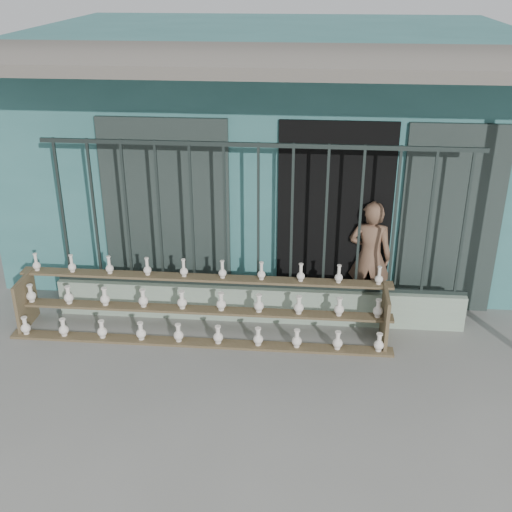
{
  "coord_description": "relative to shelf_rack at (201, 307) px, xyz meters",
  "views": [
    {
      "loc": [
        0.59,
        -5.64,
        4.07
      ],
      "look_at": [
        0.0,
        1.0,
        1.0
      ],
      "focal_mm": 45.0,
      "sensor_mm": 36.0,
      "label": 1
    }
  ],
  "objects": [
    {
      "name": "parapet_wall",
      "position": [
        0.64,
        0.41,
        -0.13
      ],
      "size": [
        5.0,
        0.2,
        0.45
      ],
      "primitive_type": "cube",
      "color": "#8CA38C",
      "rests_on": "ground"
    },
    {
      "name": "shelf_rack",
      "position": [
        0.0,
        0.0,
        0.0
      ],
      "size": [
        4.5,
        0.68,
        0.85
      ],
      "color": "brown",
      "rests_on": "ground"
    },
    {
      "name": "ground",
      "position": [
        0.64,
        -0.89,
        -0.36
      ],
      "size": [
        60.0,
        60.0,
        0.0
      ],
      "primitive_type": "plane",
      "color": "slate"
    },
    {
      "name": "security_fence",
      "position": [
        0.64,
        0.41,
        0.99
      ],
      "size": [
        5.0,
        0.04,
        1.8
      ],
      "color": "#283330",
      "rests_on": "parapet_wall"
    },
    {
      "name": "elderly_woman",
      "position": [
        2.0,
        0.79,
        0.38
      ],
      "size": [
        0.59,
        0.44,
        1.46
      ],
      "primitive_type": "imported",
      "rotation": [
        0.0,
        0.0,
        2.97
      ],
      "color": "brown",
      "rests_on": "ground"
    },
    {
      "name": "workshop_building",
      "position": [
        0.65,
        3.34,
        1.26
      ],
      "size": [
        7.4,
        6.6,
        3.21
      ],
      "color": "#336D6C",
      "rests_on": "ground"
    }
  ]
}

